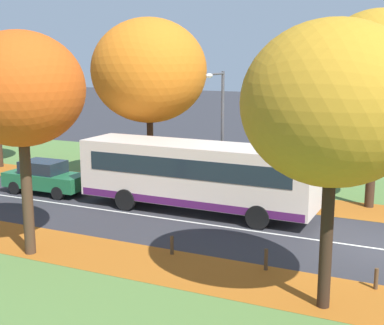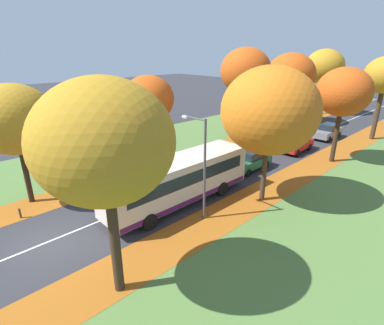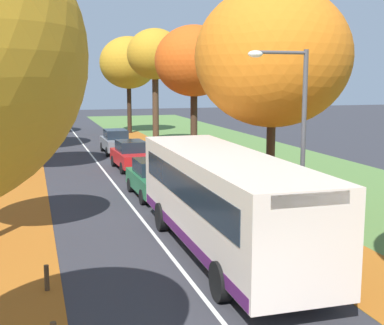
% 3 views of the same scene
% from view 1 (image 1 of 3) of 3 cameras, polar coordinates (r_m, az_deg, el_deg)
% --- Properties ---
extents(grass_verge_right, '(12.00, 90.00, 0.01)m').
position_cam_1_polar(grass_verge_right, '(35.98, -11.95, 0.33)').
color(grass_verge_right, '#517538').
rests_on(grass_verge_right, ground).
extents(leaf_litter_right, '(2.80, 60.00, 0.00)m').
position_cam_1_polar(leaf_litter_right, '(28.92, -7.88, -2.16)').
color(leaf_litter_right, '#9E5619').
rests_on(leaf_litter_right, grass_verge_right).
extents(tree_left_nearest, '(4.69, 4.69, 7.61)m').
position_cam_1_polar(tree_left_nearest, '(13.93, 14.83, 6.05)').
color(tree_left_nearest, black).
rests_on(tree_left_nearest, ground).
extents(tree_left_near, '(4.18, 4.18, 7.50)m').
position_cam_1_polar(tree_left_near, '(18.32, -17.81, 7.40)').
color(tree_left_near, '#422D1E').
rests_on(tree_left_near, ground).
extents(tree_right_nearest, '(4.98, 4.98, 8.67)m').
position_cam_1_polar(tree_right_nearest, '(24.55, 19.26, 10.03)').
color(tree_right_nearest, '#382619').
rests_on(tree_right_nearest, ground).
extents(tree_right_near, '(5.89, 5.89, 8.61)m').
position_cam_1_polar(tree_right_near, '(27.61, -4.60, 9.73)').
color(tree_right_near, '#422D1E').
rests_on(tree_right_near, ground).
extents(bollard_nearest, '(0.12, 0.12, 0.64)m').
position_cam_1_polar(bollard_nearest, '(16.71, 19.05, -11.65)').
color(bollard_nearest, '#4C3823').
rests_on(bollard_nearest, ground).
extents(bollard_second, '(0.12, 0.12, 0.71)m').
position_cam_1_polar(bollard_second, '(17.30, 7.90, -10.22)').
color(bollard_second, '#4C3823').
rests_on(bollard_second, ground).
extents(bollard_third, '(0.12, 0.12, 0.66)m').
position_cam_1_polar(bollard_third, '(18.45, -2.16, -8.81)').
color(bollard_third, '#4C3823').
rests_on(bollard_third, ground).
extents(streetlamp_right, '(1.89, 0.28, 6.00)m').
position_cam_1_polar(streetlamp_right, '(24.59, 2.99, 4.41)').
color(streetlamp_right, '#47474C').
rests_on(streetlamp_right, ground).
extents(bus, '(2.72, 10.42, 2.98)m').
position_cam_1_polar(bus, '(23.08, 0.50, -1.15)').
color(bus, beige).
rests_on(bus, ground).
extents(car_green_lead, '(1.84, 4.23, 1.62)m').
position_cam_1_polar(car_green_lead, '(27.34, -15.37, -1.51)').
color(car_green_lead, '#1E6038').
rests_on(car_green_lead, ground).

